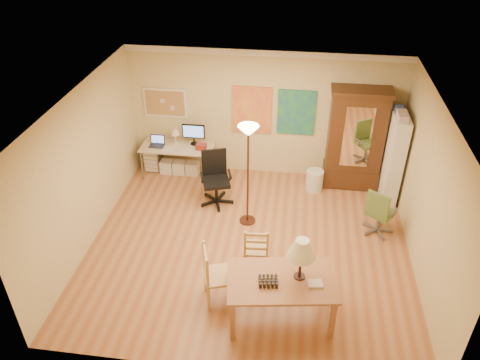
# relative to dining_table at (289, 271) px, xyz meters

# --- Properties ---
(floor) EXTENTS (5.50, 5.50, 0.00)m
(floor) POSITION_rel_dining_table_xyz_m (-0.72, 1.46, -0.89)
(floor) COLOR #9C5C37
(floor) RESTS_ON ground
(crown_molding) EXTENTS (5.50, 0.08, 0.12)m
(crown_molding) POSITION_rel_dining_table_xyz_m (-0.72, 3.92, 1.75)
(crown_molding) COLOR white
(crown_molding) RESTS_ON floor
(corkboard) EXTENTS (0.90, 0.04, 0.62)m
(corkboard) POSITION_rel_dining_table_xyz_m (-2.77, 3.93, 0.61)
(corkboard) COLOR tan
(corkboard) RESTS_ON floor
(art_panel_left) EXTENTS (0.80, 0.04, 1.00)m
(art_panel_left) POSITION_rel_dining_table_xyz_m (-0.97, 3.93, 0.56)
(art_panel_left) COLOR yellow
(art_panel_left) RESTS_ON floor
(art_panel_right) EXTENTS (0.75, 0.04, 0.95)m
(art_panel_right) POSITION_rel_dining_table_xyz_m (-0.07, 3.93, 0.56)
(art_panel_right) COLOR #22658B
(art_panel_right) RESTS_ON floor
(dining_table) EXTENTS (1.62, 1.11, 1.41)m
(dining_table) POSITION_rel_dining_table_xyz_m (0.00, 0.00, 0.00)
(dining_table) COLOR brown
(dining_table) RESTS_ON floor
(ladder_chair_back) EXTENTS (0.43, 0.42, 0.87)m
(ladder_chair_back) POSITION_rel_dining_table_xyz_m (-0.53, 0.92, -0.49)
(ladder_chair_back) COLOR tan
(ladder_chair_back) RESTS_ON floor
(ladder_chair_left) EXTENTS (0.56, 0.57, 1.00)m
(ladder_chair_left) POSITION_rel_dining_table_xyz_m (-1.04, 0.20, -0.43)
(ladder_chair_left) COLOR tan
(ladder_chair_left) RESTS_ON floor
(torchiere_lamp) EXTENTS (0.36, 0.36, 1.98)m
(torchiere_lamp) POSITION_rel_dining_table_xyz_m (-0.83, 2.16, 0.69)
(torchiere_lamp) COLOR #43251A
(torchiere_lamp) RESTS_ON floor
(computer_desk) EXTENTS (1.52, 0.66, 1.15)m
(computer_desk) POSITION_rel_dining_table_xyz_m (-2.45, 3.62, -0.47)
(computer_desk) COLOR #C2B28E
(computer_desk) RESTS_ON floor
(office_chair_black) EXTENTS (0.67, 0.67, 1.08)m
(office_chair_black) POSITION_rel_dining_table_xyz_m (-1.51, 2.69, -0.61)
(office_chair_black) COLOR black
(office_chair_black) RESTS_ON floor
(office_chair_green) EXTENTS (0.58, 0.59, 0.93)m
(office_chair_green) POSITION_rel_dining_table_xyz_m (1.53, 2.14, -0.65)
(office_chair_green) COLOR slate
(office_chair_green) RESTS_ON floor
(drawer_cart) EXTENTS (0.34, 0.40, 0.67)m
(drawer_cart) POSITION_rel_dining_table_xyz_m (-3.09, 3.75, -0.56)
(drawer_cart) COLOR slate
(drawer_cart) RESTS_ON floor
(armoire) EXTENTS (1.15, 0.54, 2.11)m
(armoire) POSITION_rel_dining_table_xyz_m (1.13, 3.70, 0.02)
(armoire) COLOR #36240E
(armoire) RESTS_ON floor
(bookshelf) EXTENTS (0.27, 0.72, 1.80)m
(bookshelf) POSITION_rel_dining_table_xyz_m (1.83, 3.26, 0.00)
(bookshelf) COLOR white
(bookshelf) RESTS_ON floor
(wastebin) EXTENTS (0.35, 0.35, 0.44)m
(wastebin) POSITION_rel_dining_table_xyz_m (0.40, 3.39, -0.67)
(wastebin) COLOR silver
(wastebin) RESTS_ON floor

